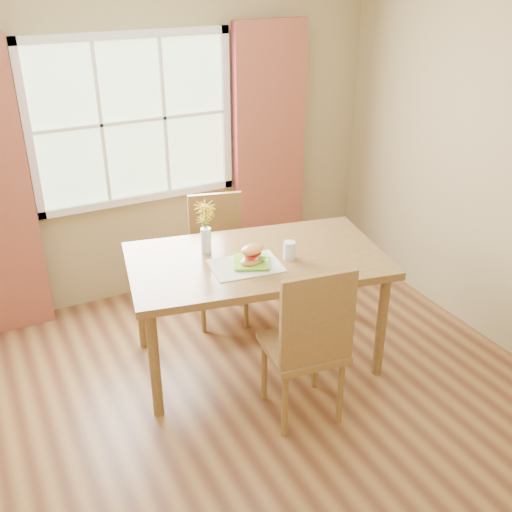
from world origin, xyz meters
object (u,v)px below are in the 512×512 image
object	(u,v)px
chair_near	(310,341)
chair_far	(218,252)
water_glass	(289,251)
flower_vase	(205,222)
dining_table	(257,268)
croissant_sandwich	(252,255)

from	to	relation	value
chair_near	chair_far	bearing A→B (deg)	96.61
water_glass	flower_vase	size ratio (longest dim) A/B	0.33
water_glass	flower_vase	world-z (taller)	flower_vase
dining_table	chair_near	bearing A→B (deg)	-80.01
dining_table	croissant_sandwich	bearing A→B (deg)	-118.89
flower_vase	dining_table	bearing A→B (deg)	-40.13
water_glass	flower_vase	distance (m)	0.59
dining_table	chair_far	size ratio (longest dim) A/B	1.85
water_glass	dining_table	bearing A→B (deg)	148.30
croissant_sandwich	water_glass	distance (m)	0.27
chair_near	flower_vase	world-z (taller)	flower_vase
chair_far	flower_vase	distance (m)	0.75
croissant_sandwich	chair_near	bearing A→B (deg)	-97.04
croissant_sandwich	dining_table	bearing A→B (deg)	36.70
chair_near	dining_table	bearing A→B (deg)	96.97
chair_near	chair_far	distance (m)	1.42
dining_table	chair_near	xyz separation A→B (m)	(-0.01, -0.71, -0.15)
croissant_sandwich	flower_vase	size ratio (longest dim) A/B	0.54
flower_vase	water_glass	bearing A→B (deg)	-36.90
chair_far	croissant_sandwich	bearing A→B (deg)	-82.70
croissant_sandwich	flower_vase	world-z (taller)	flower_vase
chair_far	flower_vase	size ratio (longest dim) A/B	2.80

